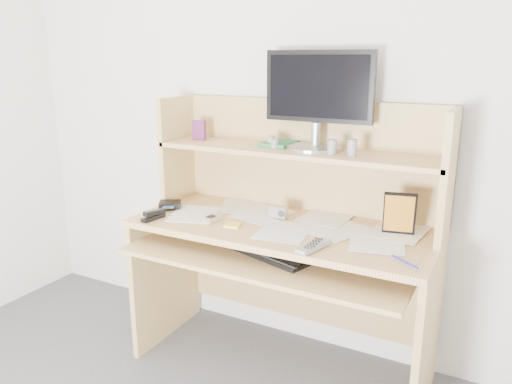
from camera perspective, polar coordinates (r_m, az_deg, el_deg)
The scene contains 19 objects.
back_wall at distance 2.49m, azimuth 6.23°, elevation 9.35°, with size 3.60×0.04×2.50m, color silver.
desk at distance 2.40m, azimuth 3.71°, elevation -4.46°, with size 1.40×0.70×1.30m.
paper_clutter at distance 2.31m, azimuth 2.92°, elevation -3.69°, with size 1.32×0.54×0.01m, color silver.
keyboard at distance 2.22m, azimuth 1.59°, elevation -7.00°, with size 0.42×0.25×0.03m.
tv_remote at distance 2.03m, azimuth 6.57°, elevation -6.17°, with size 0.05×0.18×0.02m, color gray.
flip_phone at distance 2.36m, azimuth -5.00°, elevation -2.93°, with size 0.05×0.10×0.02m, color silver.
stapler at distance 2.42m, azimuth -11.68°, elevation -2.54°, with size 0.03×0.13×0.04m, color black.
wallet at distance 2.60m, azimuth -9.82°, elevation -1.38°, with size 0.11×0.09×0.03m, color black.
sticky_note_pad at distance 2.30m, azimuth -2.67°, elevation -3.77°, with size 0.07×0.07×0.01m, color #DEEB3D.
digital_camera at distance 2.39m, azimuth 2.56°, elevation -2.29°, with size 0.09×0.04×0.06m, color #B0B0B2.
game_case at distance 2.22m, azimuth 16.08°, elevation -2.36°, with size 0.14×0.02×0.19m, color black.
blue_pen at distance 1.96m, azimuth 16.64°, elevation -7.61°, with size 0.01×0.01×0.14m, color #1819B7.
card_box at distance 2.63m, azimuth -6.53°, elevation 7.03°, with size 0.07×0.02×0.10m, color maroon.
shelf_book at distance 2.45m, azimuth 2.77°, elevation 5.57°, with size 0.14×0.20×0.02m, color #368849.
chip_stack_a at distance 2.41m, azimuth 1.74°, elevation 5.81°, with size 0.04×0.04×0.05m, color black.
chip_stack_b at distance 2.25m, azimuth 8.67°, elevation 5.11°, with size 0.04×0.04×0.06m, color white.
chip_stack_c at distance 2.37m, azimuth 2.14°, elevation 5.55°, with size 0.04×0.04×0.05m, color black.
chip_stack_d at distance 2.22m, azimuth 10.93°, elevation 4.98°, with size 0.04×0.04×0.07m, color white.
monitor at distance 2.35m, azimuth 7.09°, elevation 10.71°, with size 0.52×0.26×0.45m.
Camera 1 is at (0.92, -0.51, 1.50)m, focal length 35.00 mm.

